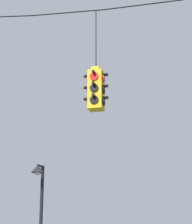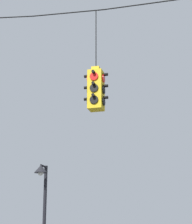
{
  "view_description": "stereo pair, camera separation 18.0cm",
  "coord_description": "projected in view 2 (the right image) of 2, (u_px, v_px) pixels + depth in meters",
  "views": [
    {
      "loc": [
        1.18,
        -9.76,
        2.07
      ],
      "look_at": [
        -1.15,
        -0.36,
        4.94
      ],
      "focal_mm": 70.0,
      "sensor_mm": 36.0,
      "label": 1
    },
    {
      "loc": [
        1.35,
        -9.71,
        2.07
      ],
      "look_at": [
        -1.15,
        -0.36,
        4.94
      ],
      "focal_mm": 70.0,
      "sensor_mm": 36.0,
      "label": 2
    }
  ],
  "objects": [
    {
      "name": "street_lamp",
      "position": [
        42.0,
        201.0,
        15.23
      ],
      "size": [
        0.45,
        0.78,
        4.69
      ],
      "color": "black",
      "rests_on": "ground_plane"
    },
    {
      "name": "traffic_light_near_left_pole",
      "position": [
        96.0,
        89.0,
        10.26
      ],
      "size": [
        0.58,
        0.58,
        2.59
      ],
      "color": "yellow"
    }
  ]
}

